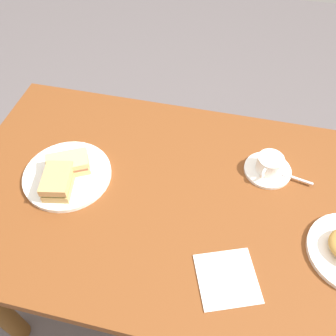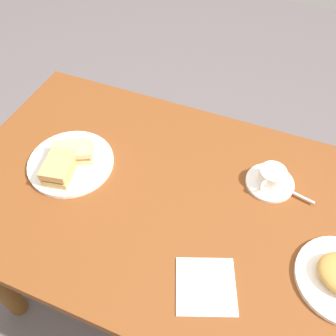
{
  "view_description": "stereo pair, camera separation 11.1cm",
  "coord_description": "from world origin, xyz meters",
  "px_view_note": "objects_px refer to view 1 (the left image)",
  "views": [
    {
      "loc": [
        0.11,
        -0.6,
        1.65
      ],
      "look_at": [
        -0.05,
        0.08,
        0.78
      ],
      "focal_mm": 38.49,
      "sensor_mm": 36.0,
      "label": 1
    },
    {
      "loc": [
        0.22,
        -0.57,
        1.65
      ],
      "look_at": [
        -0.05,
        0.08,
        0.78
      ],
      "focal_mm": 38.49,
      "sensor_mm": 36.0,
      "label": 2
    }
  ],
  "objects_px": {
    "spoon": "(292,177)",
    "coffee_saucer": "(267,170)",
    "sandwich_front": "(68,164)",
    "napkin": "(227,278)",
    "sandwich_plate": "(67,176)",
    "sandwich_back": "(58,182)",
    "dining_table": "(176,218)",
    "coffee_cup": "(270,164)"
  },
  "relations": [
    {
      "from": "sandwich_front",
      "to": "sandwich_back",
      "type": "bearing_deg",
      "value": -90.99
    },
    {
      "from": "sandwich_back",
      "to": "napkin",
      "type": "relative_size",
      "value": 0.86
    },
    {
      "from": "sandwich_plate",
      "to": "sandwich_back",
      "type": "relative_size",
      "value": 2.13
    },
    {
      "from": "sandwich_front",
      "to": "napkin",
      "type": "xyz_separation_m",
      "value": [
        0.53,
        -0.24,
        -0.04
      ]
    },
    {
      "from": "coffee_cup",
      "to": "spoon",
      "type": "bearing_deg",
      "value": -11.14
    },
    {
      "from": "sandwich_back",
      "to": "spoon",
      "type": "height_order",
      "value": "sandwich_back"
    },
    {
      "from": "sandwich_front",
      "to": "coffee_cup",
      "type": "bearing_deg",
      "value": 13.42
    },
    {
      "from": "sandwich_plate",
      "to": "coffee_saucer",
      "type": "height_order",
      "value": "sandwich_plate"
    },
    {
      "from": "sandwich_plate",
      "to": "spoon",
      "type": "xyz_separation_m",
      "value": [
        0.68,
        0.15,
        0.01
      ]
    },
    {
      "from": "sandwich_back",
      "to": "coffee_cup",
      "type": "relative_size",
      "value": 1.26
    },
    {
      "from": "sandwich_back",
      "to": "napkin",
      "type": "bearing_deg",
      "value": -17.18
    },
    {
      "from": "sandwich_front",
      "to": "coffee_saucer",
      "type": "height_order",
      "value": "sandwich_front"
    },
    {
      "from": "dining_table",
      "to": "coffee_cup",
      "type": "height_order",
      "value": "coffee_cup"
    },
    {
      "from": "dining_table",
      "to": "coffee_saucer",
      "type": "xyz_separation_m",
      "value": [
        0.26,
        0.16,
        0.13
      ]
    },
    {
      "from": "coffee_saucer",
      "to": "spoon",
      "type": "relative_size",
      "value": 1.5
    },
    {
      "from": "sandwich_front",
      "to": "sandwich_back",
      "type": "relative_size",
      "value": 1.13
    },
    {
      "from": "sandwich_plate",
      "to": "coffee_cup",
      "type": "height_order",
      "value": "coffee_cup"
    },
    {
      "from": "coffee_saucer",
      "to": "coffee_cup",
      "type": "xyz_separation_m",
      "value": [
        -0.0,
        -0.0,
        0.03
      ]
    },
    {
      "from": "sandwich_front",
      "to": "dining_table",
      "type": "bearing_deg",
      "value": -2.78
    },
    {
      "from": "sandwich_front",
      "to": "sandwich_plate",
      "type": "bearing_deg",
      "value": -96.98
    },
    {
      "from": "sandwich_plate",
      "to": "sandwich_back",
      "type": "height_order",
      "value": "sandwich_back"
    },
    {
      "from": "sandwich_back",
      "to": "coffee_saucer",
      "type": "distance_m",
      "value": 0.65
    },
    {
      "from": "coffee_saucer",
      "to": "spoon",
      "type": "distance_m",
      "value": 0.08
    },
    {
      "from": "dining_table",
      "to": "napkin",
      "type": "xyz_separation_m",
      "value": [
        0.18,
        -0.22,
        0.12
      ]
    },
    {
      "from": "sandwich_front",
      "to": "napkin",
      "type": "distance_m",
      "value": 0.58
    },
    {
      "from": "spoon",
      "to": "coffee_saucer",
      "type": "bearing_deg",
      "value": 167.68
    },
    {
      "from": "sandwich_back",
      "to": "spoon",
      "type": "xyz_separation_m",
      "value": [
        0.68,
        0.2,
        -0.03
      ]
    },
    {
      "from": "sandwich_plate",
      "to": "sandwich_front",
      "type": "xyz_separation_m",
      "value": [
        0.0,
        0.02,
        0.03
      ]
    },
    {
      "from": "coffee_cup",
      "to": "napkin",
      "type": "xyz_separation_m",
      "value": [
        -0.08,
        -0.38,
        -0.04
      ]
    },
    {
      "from": "sandwich_plate",
      "to": "spoon",
      "type": "distance_m",
      "value": 0.7
    },
    {
      "from": "dining_table",
      "to": "sandwich_plate",
      "type": "bearing_deg",
      "value": -179.47
    },
    {
      "from": "sandwich_front",
      "to": "spoon",
      "type": "height_order",
      "value": "sandwich_front"
    },
    {
      "from": "dining_table",
      "to": "coffee_cup",
      "type": "bearing_deg",
      "value": 31.95
    },
    {
      "from": "dining_table",
      "to": "napkin",
      "type": "height_order",
      "value": "napkin"
    },
    {
      "from": "spoon",
      "to": "napkin",
      "type": "relative_size",
      "value": 0.66
    },
    {
      "from": "sandwich_plate",
      "to": "sandwich_front",
      "type": "distance_m",
      "value": 0.04
    },
    {
      "from": "sandwich_back",
      "to": "spoon",
      "type": "distance_m",
      "value": 0.71
    },
    {
      "from": "sandwich_front",
      "to": "spoon",
      "type": "distance_m",
      "value": 0.69
    },
    {
      "from": "coffee_saucer",
      "to": "sandwich_back",
      "type": "bearing_deg",
      "value": -160.26
    },
    {
      "from": "sandwich_plate",
      "to": "coffee_cup",
      "type": "xyz_separation_m",
      "value": [
        0.61,
        0.16,
        0.03
      ]
    },
    {
      "from": "sandwich_plate",
      "to": "spoon",
      "type": "height_order",
      "value": "spoon"
    },
    {
      "from": "sandwich_back",
      "to": "coffee_saucer",
      "type": "bearing_deg",
      "value": 19.74
    }
  ]
}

